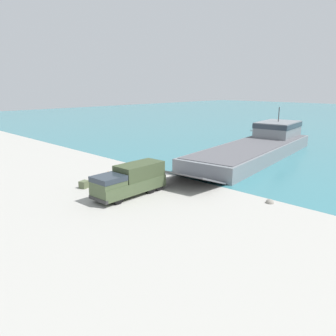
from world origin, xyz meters
TOP-DOWN VIEW (x-y plane):
  - ground_plane at (0.00, 0.00)m, footprint 240.00×240.00m
  - landing_craft at (0.94, 22.75)m, footprint 11.57×35.03m
  - military_truck at (1.64, -2.93)m, footprint 2.80×7.71m
  - soldier_on_ramp at (-2.06, -2.78)m, footprint 0.48×0.48m
  - moored_boat_a at (-11.50, 48.62)m, footprint 6.30×5.25m
  - moored_boat_c at (-5.99, 50.40)m, footprint 3.96×7.20m
  - mooring_bollard at (-5.59, 4.56)m, footprint 0.31×0.31m
  - cargo_crate at (-3.54, -4.78)m, footprint 0.96×1.06m
  - shoreline_rock_a at (12.30, 4.40)m, footprint 0.74×0.74m
  - shoreline_rock_b at (-4.54, 4.90)m, footprint 1.06×1.06m

SIDE VIEW (x-z plane):
  - ground_plane at x=0.00m, z-range 0.00..0.00m
  - shoreline_rock_a at x=12.30m, z-range -0.37..0.37m
  - shoreline_rock_b at x=-4.54m, z-range -0.53..0.53m
  - cargo_crate at x=-3.54m, z-range 0.00..0.74m
  - mooring_bollard at x=-5.59m, z-range 0.04..0.85m
  - moored_boat_a at x=-11.50m, z-range -0.35..1.73m
  - moored_boat_c at x=-5.99m, z-range -0.39..1.92m
  - soldier_on_ramp at x=-2.06m, z-range 0.13..1.80m
  - military_truck at x=1.64m, z-range 0.07..2.98m
  - landing_craft at x=0.94m, z-range -1.85..4.95m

